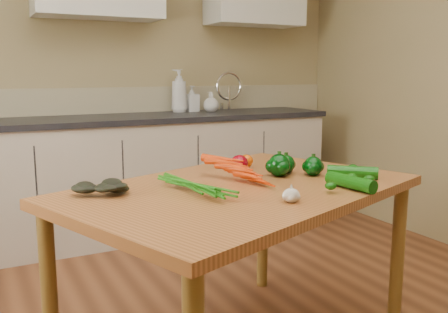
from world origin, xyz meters
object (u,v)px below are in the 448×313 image
soap_bottle_a (179,91)px  tomato_a (239,163)px  pepper_a (279,165)px  pepper_c (313,166)px  zucchini_a (352,172)px  soap_bottle_c (211,102)px  soap_bottle_b (192,99)px  tomato_c (281,160)px  leafy_greens (108,182)px  tomato_b (246,161)px  carrot_bunch (224,176)px  zucchini_b (351,182)px  pepper_b (286,164)px  garlic_bulb (291,195)px  table (241,206)px

soap_bottle_a → tomato_a: (-0.40, -1.72, -0.27)m
pepper_a → tomato_a: bearing=119.2°
pepper_c → zucchini_a: 0.17m
zucchini_a → soap_bottle_c: bearing=82.2°
soap_bottle_b → pepper_c: (-0.26, -1.96, -0.20)m
tomato_c → zucchini_a: bearing=-70.8°
pepper_a → leafy_greens: bearing=180.0°
tomato_b → carrot_bunch: bearing=-133.2°
leafy_greens → tomato_b: (0.74, 0.25, -0.02)m
soap_bottle_c → leafy_greens: (-1.29, -1.80, -0.17)m
tomato_b → tomato_c: (0.15, -0.07, 0.00)m
soap_bottle_b → tomato_a: (-0.51, -1.73, -0.20)m
leafy_greens → zucchini_a: size_ratio=0.95×
soap_bottle_a → zucchini_b: 2.26m
pepper_c → leafy_greens: bearing=176.4°
pepper_b → zucchini_b: pepper_b is taller
garlic_bulb → soap_bottle_a: bearing=77.6°
garlic_bulb → pepper_a: 0.45m
table → pepper_a: (0.25, 0.09, 0.13)m
leafy_greens → carrot_bunch: bearing=-4.7°
leafy_greens → pepper_a: 0.76m
carrot_bunch → tomato_c: carrot_bunch is taller
table → tomato_a: tomato_a is taller
pepper_b → garlic_bulb: bearing=-122.0°
garlic_bulb → tomato_c: size_ratio=0.88×
leafy_greens → pepper_b: bearing=2.8°
garlic_bulb → zucchini_b: zucchini_b is taller
soap_bottle_b → garlic_bulb: size_ratio=3.46×
carrot_bunch → leafy_greens: bearing=155.2°
carrot_bunch → tomato_a: 0.29m
soap_bottle_c → pepper_b: (-0.46, -1.76, -0.18)m
soap_bottle_b → zucchini_b: soap_bottle_b is taller
pepper_a → soap_bottle_a: bearing=81.2°
soap_bottle_a → carrot_bunch: bearing=40.4°
carrot_bunch → garlic_bulb: 0.37m
soap_bottle_b → pepper_a: 1.96m
pepper_b → tomato_b: (-0.09, 0.20, -0.01)m
soap_bottle_a → leafy_greens: (-1.06, -1.90, -0.26)m
pepper_b → pepper_c: bearing=-51.0°
pepper_b → tomato_a: (-0.17, 0.14, -0.00)m
table → pepper_a: pepper_a is taller
tomato_b → tomato_c: 0.17m
soap_bottle_b → tomato_c: soap_bottle_b is taller
table → soap_bottle_a: (0.54, 1.99, 0.39)m
table → zucchini_a: bearing=-31.1°
leafy_greens → zucchini_b: bearing=-21.0°
soap_bottle_b → carrot_bunch: 2.08m
garlic_bulb → pepper_c: size_ratio=0.71×
carrot_bunch → pepper_a: bearing=-12.8°
soap_bottle_a → tomato_c: soap_bottle_a is taller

